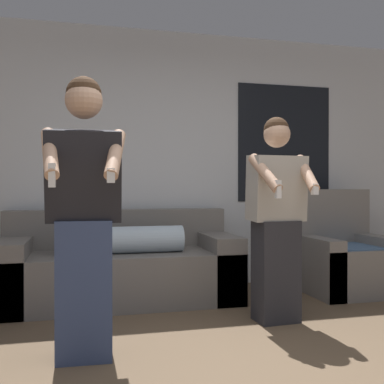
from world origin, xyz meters
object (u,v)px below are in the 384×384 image
couch (121,267)px  person_left (84,217)px  person_right (277,219)px  armchair (343,258)px

couch → person_left: person_left is taller
couch → person_right: 1.55m
armchair → person_left: (-2.55, -1.24, 0.54)m
couch → person_right: bearing=-39.7°
armchair → person_right: (-1.08, -0.79, 0.47)m
armchair → person_right: person_right is taller
couch → person_right: (1.13, -0.94, 0.49)m
person_left → person_right: person_left is taller
couch → person_right: size_ratio=1.33×
couch → person_left: (-0.33, -1.39, 0.56)m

